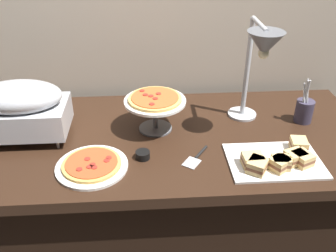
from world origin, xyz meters
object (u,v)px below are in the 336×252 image
Objects in this scene: pizza_plate_front at (92,165)px; serving_spatula at (196,158)px; pizza_plate_center at (155,103)px; sauce_cup_near at (143,155)px; utensil_holder at (304,110)px; chafing_dish at (21,108)px; heat_lamp at (261,53)px; sandwich_platter at (278,160)px.

serving_spatula is at bearing 4.82° from pizza_plate_front.
sauce_cup_near is (-0.06, -0.23, -0.12)m from pizza_plate_center.
pizza_plate_front is at bearing -175.18° from serving_spatula.
utensil_holder is 1.42× the size of serving_spatula.
chafing_dish is 0.79m from serving_spatula.
utensil_holder is (1.30, 0.05, -0.09)m from chafing_dish.
utensil_holder is (0.28, 0.08, -0.32)m from heat_lamp.
pizza_plate_front reaches higher than serving_spatula.
pizza_plate_front is at bearing -38.32° from chafing_dish.
serving_spatula is (-0.28, -0.19, -0.38)m from heat_lamp.
pizza_plate_center reaches higher than serving_spatula.
pizza_plate_front is at bearing -162.32° from heat_lamp.
pizza_plate_front is 1.03× the size of pizza_plate_center.
pizza_plate_front is at bearing 177.90° from sandwich_platter.
chafing_dish is 2.46× the size of serving_spatula.
pizza_plate_center is at bearing 147.49° from sandwich_platter.
chafing_dish is at bearing 178.44° from heat_lamp.
sandwich_platter is (0.05, -0.25, -0.36)m from heat_lamp.
chafing_dish is at bearing 159.17° from sauce_cup_near.
heat_lamp is 1.77× the size of pizza_plate_center.
chafing_dish reaches higher than sandwich_platter.
pizza_plate_center is 1.76× the size of serving_spatula.
serving_spatula is (0.43, 0.04, -0.01)m from pizza_plate_front.
sandwich_platter is at bearing -8.35° from sauce_cup_near.
pizza_plate_front is 0.43m from serving_spatula.
utensil_holder is 0.62m from serving_spatula.
serving_spatula is (-0.55, -0.27, -0.06)m from utensil_holder.
heat_lamp is (1.02, -0.03, 0.23)m from chafing_dish.
utensil_holder is at bearing 1.88° from pizza_plate_center.
chafing_dish is 0.79× the size of heat_lamp.
sandwich_platter is at bearing -14.63° from chafing_dish.
heat_lamp is at bearing -1.56° from chafing_dish.
serving_spatula is at bearing -145.76° from heat_lamp.
pizza_plate_front is 0.41m from pizza_plate_center.
pizza_plate_front is at bearing -165.52° from sauce_cup_near.
heat_lamp reaches higher than sauce_cup_near.
pizza_plate_front and sauce_cup_near have the same top height.
sauce_cup_near is (-0.55, 0.08, -0.01)m from sandwich_platter.
pizza_plate_center is 0.74× the size of sandwich_platter.
heat_lamp is 3.11× the size of serving_spatula.
chafing_dish is 1.35× the size of pizza_plate_front.
sandwich_platter reaches higher than serving_spatula.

